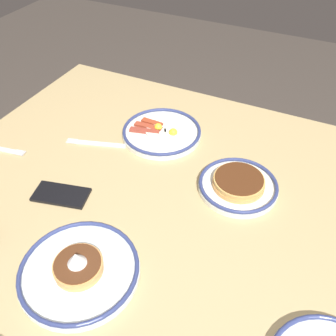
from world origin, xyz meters
The scene contains 7 objects.
ground_plane centered at (0.00, 0.00, 0.00)m, with size 6.00×6.00×0.00m, color #3E3630.
dining_table centered at (0.00, 0.00, 0.66)m, with size 1.36×0.99×0.72m.
plate_near_main centered at (0.15, -0.20, 0.74)m, with size 0.25×0.25×0.04m.
plate_center_pancakes centered at (-0.14, -0.08, 0.74)m, with size 0.21×0.21×0.04m.
plate_far_companion centered at (0.09, 0.32, 0.74)m, with size 0.26×0.26×0.07m.
cell_phone centered at (0.27, 0.15, 0.73)m, with size 0.14×0.07×0.01m, color black.
fork_far centered at (0.32, -0.07, 0.73)m, with size 0.18×0.07×0.01m.
Camera 1 is at (-0.27, 0.64, 1.44)m, focal length 39.98 mm.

